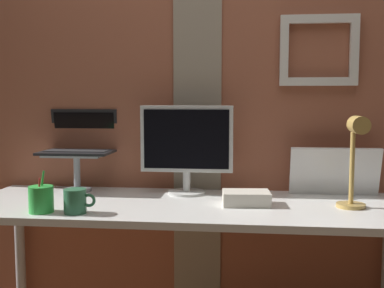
# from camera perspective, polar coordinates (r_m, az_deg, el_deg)

# --- Properties ---
(brick_wall_back) EXTENTS (3.47, 0.16, 2.46)m
(brick_wall_back) POSITION_cam_1_polar(r_m,az_deg,el_deg) (2.41, 3.22, 6.11)
(brick_wall_back) COLOR #9E563D
(brick_wall_back) RESTS_ON ground_plane
(desk) EXTENTS (1.96, 0.66, 0.75)m
(desk) POSITION_cam_1_polar(r_m,az_deg,el_deg) (2.10, -0.31, -9.11)
(desk) COLOR white
(desk) RESTS_ON ground_plane
(monitor) EXTENTS (0.44, 0.18, 0.42)m
(monitor) POSITION_cam_1_polar(r_m,az_deg,el_deg) (2.25, -0.65, 0.08)
(monitor) COLOR silver
(monitor) RESTS_ON desk
(laptop_stand) EXTENTS (0.28, 0.22, 0.19)m
(laptop_stand) POSITION_cam_1_polar(r_m,az_deg,el_deg) (2.39, -13.66, -2.55)
(laptop_stand) COLOR gray
(laptop_stand) RESTS_ON desk
(laptop) EXTENTS (0.34, 0.26, 0.21)m
(laptop) POSITION_cam_1_polar(r_m,az_deg,el_deg) (2.44, -13.23, 0.37)
(laptop) COLOR black
(laptop) RESTS_ON laptop_stand
(whiteboard_panel) EXTENTS (0.41, 0.08, 0.23)m
(whiteboard_panel) POSITION_cam_1_polar(r_m,az_deg,el_deg) (2.32, 16.76, -3.20)
(whiteboard_panel) COLOR white
(whiteboard_panel) RESTS_ON desk
(desk_lamp) EXTENTS (0.12, 0.20, 0.39)m
(desk_lamp) POSITION_cam_1_polar(r_m,az_deg,el_deg) (2.02, 19.04, -0.91)
(desk_lamp) COLOR tan
(desk_lamp) RESTS_ON desk
(pen_cup) EXTENTS (0.10, 0.10, 0.17)m
(pen_cup) POSITION_cam_1_polar(r_m,az_deg,el_deg) (2.00, -17.67, -6.33)
(pen_cup) COLOR green
(pen_cup) RESTS_ON desk
(coffee_mug) EXTENTS (0.13, 0.09, 0.10)m
(coffee_mug) POSITION_cam_1_polar(r_m,az_deg,el_deg) (1.95, -13.80, -6.68)
(coffee_mug) COLOR #33724C
(coffee_mug) RESTS_ON desk
(paper_clutter_stack) EXTENTS (0.21, 0.16, 0.06)m
(paper_clutter_stack) POSITION_cam_1_polar(r_m,az_deg,el_deg) (2.06, 6.53, -6.46)
(paper_clutter_stack) COLOR silver
(paper_clutter_stack) RESTS_ON desk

